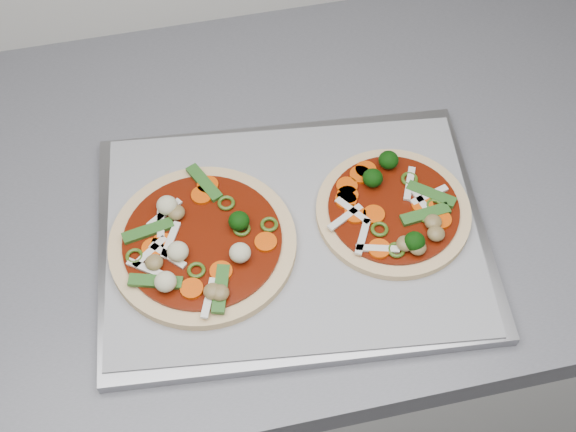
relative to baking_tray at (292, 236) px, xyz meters
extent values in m
cube|color=gray|center=(0.00, 0.00, 0.00)|extent=(0.47, 0.36, 0.01)
cube|color=#A1A0A5|center=(0.00, 0.00, 0.01)|extent=(0.45, 0.35, 0.00)
cylinder|color=#DDB57F|center=(-0.10, 0.00, 0.01)|extent=(0.29, 0.29, 0.01)
cylinder|color=#641809|center=(-0.10, 0.00, 0.02)|extent=(0.24, 0.24, 0.00)
ellipsoid|color=olive|center=(-0.10, -0.07, 0.03)|extent=(0.03, 0.03, 0.01)
ellipsoid|color=beige|center=(-0.07, -0.03, 0.03)|extent=(0.03, 0.03, 0.02)
cylinder|color=#FF3C00|center=(-0.16, 0.00, 0.03)|extent=(0.03, 0.03, 0.00)
cube|color=#305D1E|center=(-0.09, -0.07, 0.03)|extent=(0.03, 0.06, 0.00)
torus|color=#365514|center=(-0.07, 0.04, 0.03)|extent=(0.02, 0.02, 0.00)
cylinder|color=#FF3C00|center=(-0.12, -0.06, 0.03)|extent=(0.03, 0.03, 0.00)
ellipsoid|color=beige|center=(-0.13, 0.05, 0.03)|extent=(0.03, 0.03, 0.02)
cube|color=#305D1E|center=(-0.16, 0.02, 0.03)|extent=(0.06, 0.02, 0.00)
torus|color=#365514|center=(-0.11, -0.04, 0.03)|extent=(0.03, 0.03, 0.00)
cube|color=silver|center=(-0.14, 0.01, 0.03)|extent=(0.03, 0.05, 0.00)
torus|color=#365514|center=(-0.03, 0.00, 0.03)|extent=(0.03, 0.03, 0.00)
cube|color=#305D1E|center=(-0.16, -0.04, 0.03)|extent=(0.06, 0.03, 0.00)
cube|color=silver|center=(-0.11, -0.07, 0.03)|extent=(0.02, 0.05, 0.00)
cylinder|color=#FF3C00|center=(-0.09, -0.04, 0.03)|extent=(0.03, 0.03, 0.00)
cylinder|color=#FF3C00|center=(-0.15, 0.00, 0.03)|extent=(0.04, 0.04, 0.00)
ellipsoid|color=olive|center=(-0.16, -0.02, 0.03)|extent=(0.02, 0.02, 0.01)
ellipsoid|color=#0D3609|center=(-0.06, 0.01, 0.03)|extent=(0.03, 0.03, 0.02)
cube|color=silver|center=(-0.14, 0.04, 0.03)|extent=(0.01, 0.05, 0.00)
cube|color=silver|center=(-0.16, 0.00, 0.03)|extent=(0.04, 0.04, 0.00)
ellipsoid|color=beige|center=(-0.15, -0.05, 0.03)|extent=(0.03, 0.03, 0.02)
ellipsoid|color=beige|center=(-0.13, -0.01, 0.03)|extent=(0.03, 0.03, 0.02)
cylinder|color=#FF3C00|center=(-0.08, 0.07, 0.03)|extent=(0.03, 0.03, 0.00)
torus|color=#365514|center=(-0.18, -0.01, 0.03)|extent=(0.02, 0.02, 0.00)
cube|color=silver|center=(-0.17, -0.02, 0.03)|extent=(0.04, 0.03, 0.00)
cube|color=#305D1E|center=(-0.09, 0.08, 0.03)|extent=(0.04, 0.06, 0.00)
ellipsoid|color=olive|center=(-0.09, -0.07, 0.03)|extent=(0.02, 0.02, 0.01)
cube|color=silver|center=(-0.14, 0.04, 0.03)|extent=(0.04, 0.03, 0.00)
cube|color=silver|center=(-0.14, -0.01, 0.03)|extent=(0.04, 0.04, 0.00)
cylinder|color=#FF3C00|center=(-0.09, 0.06, 0.03)|extent=(0.03, 0.03, 0.00)
torus|color=#365514|center=(-0.06, 0.00, 0.03)|extent=(0.03, 0.03, 0.00)
ellipsoid|color=olive|center=(-0.13, 0.04, 0.03)|extent=(0.03, 0.03, 0.01)
cylinder|color=#FF3C00|center=(-0.03, -0.02, 0.03)|extent=(0.03, 0.03, 0.00)
cylinder|color=#DDB57F|center=(0.12, 0.00, 0.01)|extent=(0.22, 0.22, 0.01)
cylinder|color=#641809|center=(0.12, 0.00, 0.02)|extent=(0.18, 0.18, 0.00)
cylinder|color=#FF3C00|center=(0.09, 0.05, 0.02)|extent=(0.03, 0.03, 0.00)
ellipsoid|color=#0D3609|center=(0.10, 0.04, 0.03)|extent=(0.03, 0.03, 0.02)
ellipsoid|color=olive|center=(0.13, -0.06, 0.03)|extent=(0.03, 0.03, 0.01)
cylinder|color=#FF3C00|center=(0.09, -0.05, 0.02)|extent=(0.03, 0.03, 0.00)
cylinder|color=#FF3C00|center=(0.07, 0.04, 0.02)|extent=(0.03, 0.03, 0.00)
torus|color=#365514|center=(0.15, 0.03, 0.02)|extent=(0.03, 0.03, 0.00)
torus|color=#365514|center=(0.10, -0.06, 0.02)|extent=(0.03, 0.03, 0.00)
cylinder|color=#FF3C00|center=(0.07, 0.00, 0.02)|extent=(0.04, 0.04, 0.00)
cube|color=silver|center=(0.15, 0.03, 0.02)|extent=(0.03, 0.05, 0.00)
ellipsoid|color=olive|center=(0.11, -0.05, 0.03)|extent=(0.02, 0.02, 0.01)
ellipsoid|color=#0D3609|center=(0.12, -0.06, 0.03)|extent=(0.03, 0.03, 0.02)
torus|color=#365514|center=(0.16, -0.01, 0.02)|extent=(0.03, 0.03, 0.00)
cube|color=silver|center=(0.15, -0.01, 0.02)|extent=(0.02, 0.05, 0.00)
cylinder|color=#FF3C00|center=(0.16, -0.03, 0.02)|extent=(0.03, 0.03, 0.00)
cube|color=silver|center=(0.06, 0.00, 0.02)|extent=(0.05, 0.03, 0.00)
cube|color=silver|center=(0.16, 0.01, 0.02)|extent=(0.05, 0.02, 0.00)
cylinder|color=#FF3C00|center=(0.07, 0.02, 0.02)|extent=(0.03, 0.03, 0.00)
cube|color=silver|center=(0.07, 0.00, 0.02)|extent=(0.03, 0.04, 0.00)
torus|color=#365514|center=(0.15, -0.02, 0.02)|extent=(0.03, 0.03, 0.00)
ellipsoid|color=olive|center=(0.15, -0.03, 0.03)|extent=(0.03, 0.03, 0.01)
cube|color=#305D1E|center=(0.17, 0.01, 0.02)|extent=(0.05, 0.05, 0.00)
cube|color=silver|center=(0.08, -0.05, 0.02)|extent=(0.05, 0.02, 0.00)
cylinder|color=#FF3C00|center=(0.15, -0.01, 0.02)|extent=(0.03, 0.03, 0.00)
cube|color=#305D1E|center=(0.15, -0.02, 0.02)|extent=(0.06, 0.02, 0.00)
cylinder|color=#FF3C00|center=(0.09, -0.01, 0.02)|extent=(0.04, 0.04, 0.00)
ellipsoid|color=olive|center=(0.15, -0.05, 0.03)|extent=(0.03, 0.03, 0.01)
cylinder|color=#FF3C00|center=(0.10, 0.06, 0.02)|extent=(0.03, 0.03, 0.00)
cylinder|color=#FF3C00|center=(0.07, 0.03, 0.02)|extent=(0.03, 0.03, 0.00)
cube|color=silver|center=(0.07, -0.03, 0.02)|extent=(0.03, 0.05, 0.00)
torus|color=#365514|center=(0.09, -0.03, 0.02)|extent=(0.03, 0.03, 0.00)
ellipsoid|color=#0D3609|center=(0.13, 0.06, 0.03)|extent=(0.03, 0.03, 0.02)
camera|label=1|loc=(-0.11, -0.49, 0.77)|focal=50.00mm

